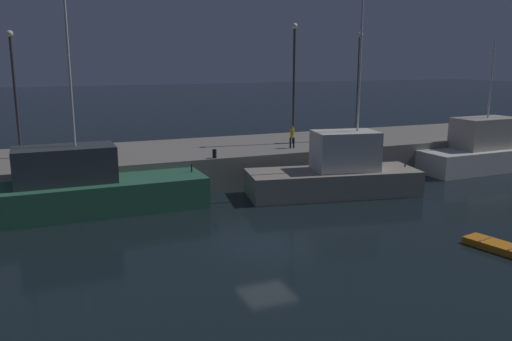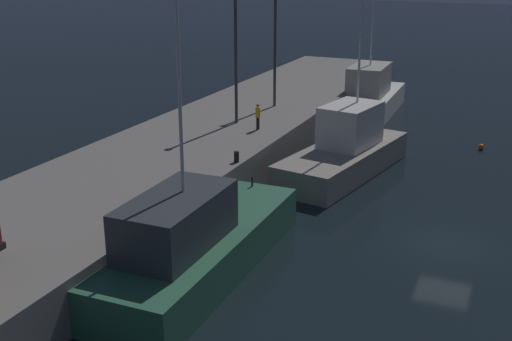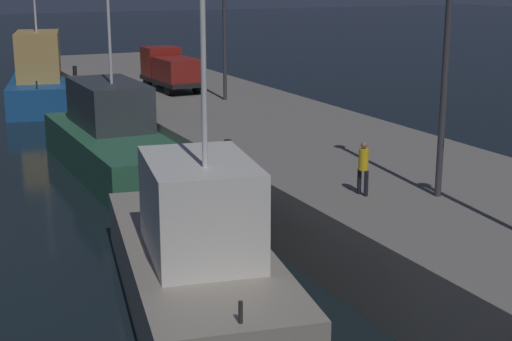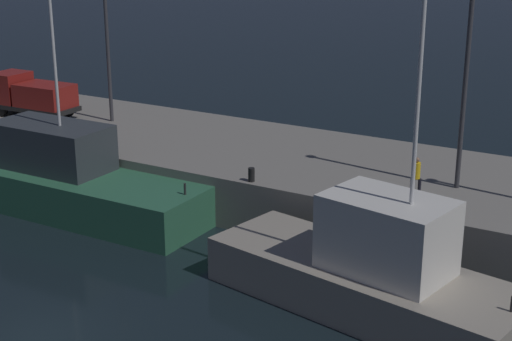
# 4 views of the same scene
# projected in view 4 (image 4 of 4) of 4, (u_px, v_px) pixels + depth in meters

# --- Properties ---
(pier_quay) EXTENTS (76.41, 9.72, 2.28)m
(pier_quay) POSITION_uv_depth(u_px,v_px,m) (281.00, 175.00, 37.00)
(pier_quay) COLOR gray
(pier_quay) RESTS_ON ground
(fishing_trawler_red) EXTENTS (11.75, 5.70, 12.53)m
(fishing_trawler_red) POSITION_uv_depth(u_px,v_px,m) (370.00, 271.00, 25.95)
(fishing_trawler_red) COLOR gray
(fishing_trawler_red) RESTS_ON ground
(fishing_boat_white) EXTENTS (12.81, 4.48, 12.72)m
(fishing_boat_white) POSITION_uv_depth(u_px,v_px,m) (74.00, 181.00, 35.22)
(fishing_boat_white) COLOR #2D6647
(fishing_boat_white) RESTS_ON ground
(lamp_post_west) EXTENTS (0.44, 0.44, 8.39)m
(lamp_post_west) POSITION_uv_depth(u_px,v_px,m) (107.00, 33.00, 41.02)
(lamp_post_west) COLOR #38383D
(lamp_post_west) RESTS_ON pier_quay
(lamp_post_east) EXTENTS (0.44, 0.44, 9.23)m
(lamp_post_east) POSITION_uv_depth(u_px,v_px,m) (467.00, 60.00, 30.07)
(lamp_post_east) COLOR #38383D
(lamp_post_east) RESTS_ON pier_quay
(utility_truck) EXTENTS (5.41, 2.23, 2.39)m
(utility_truck) POSITION_uv_depth(u_px,v_px,m) (31.00, 95.00, 43.16)
(utility_truck) COLOR black
(utility_truck) RESTS_ON pier_quay
(dockworker) EXTENTS (0.44, 0.35, 1.66)m
(dockworker) POSITION_uv_depth(u_px,v_px,m) (416.00, 175.00, 30.27)
(dockworker) COLOR black
(dockworker) RESTS_ON pier_quay
(bollard_central) EXTENTS (0.28, 0.28, 0.60)m
(bollard_central) POSITION_uv_depth(u_px,v_px,m) (251.00, 175.00, 32.36)
(bollard_central) COLOR black
(bollard_central) RESTS_ON pier_quay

